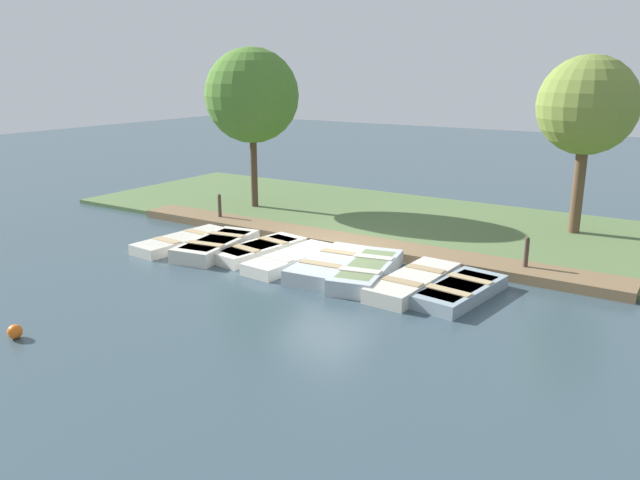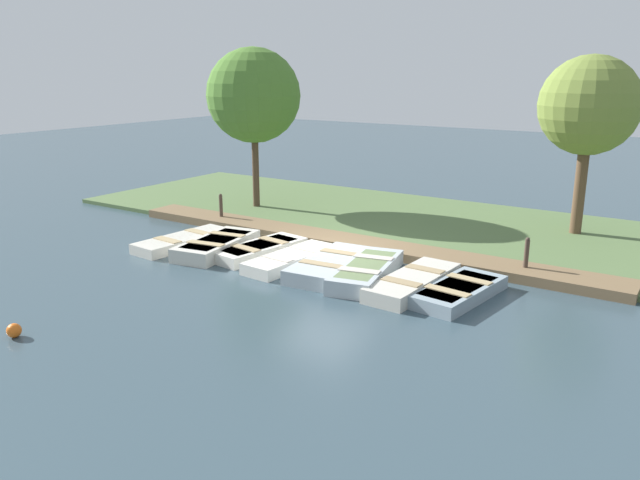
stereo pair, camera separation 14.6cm
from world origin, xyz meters
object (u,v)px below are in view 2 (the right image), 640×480
at_px(mooring_post_far, 526,257).
at_px(rowboat_3, 291,259).
at_px(mooring_post_near, 221,209).
at_px(rowboat_6, 413,282).
at_px(buoy, 14,331).
at_px(rowboat_1, 217,245).
at_px(rowboat_0, 183,241).
at_px(park_tree_far_left, 254,96).
at_px(rowboat_4, 331,265).
at_px(rowboat_7, 458,291).
at_px(rowboat_5, 366,271).
at_px(park_tree_left, 589,107).
at_px(rowboat_2, 260,249).

bearing_deg(mooring_post_far, rowboat_3, -66.31).
bearing_deg(mooring_post_near, mooring_post_far, 90.00).
height_order(rowboat_6, buoy, rowboat_6).
bearing_deg(rowboat_1, rowboat_0, -97.84).
bearing_deg(rowboat_1, park_tree_far_left, -161.45).
bearing_deg(rowboat_0, park_tree_far_left, -160.83).
bearing_deg(mooring_post_near, rowboat_0, 18.40).
height_order(rowboat_3, rowboat_6, rowboat_6).
distance_m(rowboat_1, mooring_post_near, 3.48).
bearing_deg(rowboat_3, rowboat_6, 94.92).
bearing_deg(rowboat_4, park_tree_far_left, -131.96).
distance_m(rowboat_6, rowboat_7, 1.12).
xyz_separation_m(mooring_post_near, park_tree_far_left, (-2.39, -0.39, 3.66)).
relative_size(rowboat_4, park_tree_far_left, 0.53).
bearing_deg(rowboat_5, park_tree_far_left, -134.31).
xyz_separation_m(rowboat_3, mooring_post_near, (-2.44, -4.71, 0.36)).
height_order(rowboat_4, rowboat_5, rowboat_5).
xyz_separation_m(rowboat_3, park_tree_far_left, (-4.84, -5.10, 4.02)).
height_order(rowboat_1, buoy, rowboat_1).
height_order(rowboat_0, rowboat_5, rowboat_5).
bearing_deg(buoy, park_tree_left, 151.54).
height_order(rowboat_3, mooring_post_near, mooring_post_near).
xyz_separation_m(mooring_post_far, park_tree_far_left, (-2.39, -10.67, 3.66)).
xyz_separation_m(rowboat_3, rowboat_5, (-0.07, 2.28, 0.04)).
bearing_deg(mooring_post_far, mooring_post_near, -90.00).
relative_size(rowboat_0, mooring_post_near, 3.04).
height_order(rowboat_5, park_tree_left, park_tree_left).
distance_m(rowboat_4, mooring_post_far, 4.96).
bearing_deg(rowboat_0, rowboat_1, 95.85).
relative_size(rowboat_3, park_tree_far_left, 0.52).
distance_m(rowboat_5, rowboat_6, 1.31).
xyz_separation_m(rowboat_2, park_tree_far_left, (-4.60, -3.81, 4.02)).
distance_m(rowboat_1, mooring_post_far, 8.50).
bearing_deg(mooring_post_near, park_tree_far_left, -170.76).
distance_m(rowboat_0, mooring_post_far, 9.77).
bearing_deg(mooring_post_far, rowboat_5, -54.27).
distance_m(mooring_post_near, park_tree_left, 12.07).
relative_size(rowboat_5, park_tree_left, 0.59).
xyz_separation_m(rowboat_0, mooring_post_far, (-2.69, 9.39, 0.37)).
height_order(rowboat_1, mooring_post_near, mooring_post_near).
bearing_deg(buoy, mooring_post_near, -162.80).
bearing_deg(rowboat_5, rowboat_4, -100.49).
distance_m(mooring_post_near, buoy, 9.73).
bearing_deg(park_tree_far_left, rowboat_3, 46.48).
bearing_deg(rowboat_2, rowboat_7, 96.97).
relative_size(rowboat_2, mooring_post_near, 2.86).
bearing_deg(rowboat_0, rowboat_5, 97.97).
bearing_deg(rowboat_7, buoy, -35.92).
xyz_separation_m(rowboat_0, rowboat_2, (-0.48, 2.53, 0.01)).
bearing_deg(park_tree_left, rowboat_2, -45.33).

